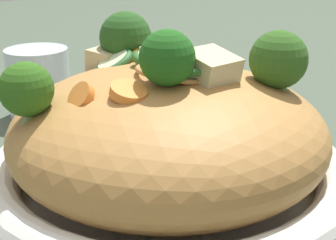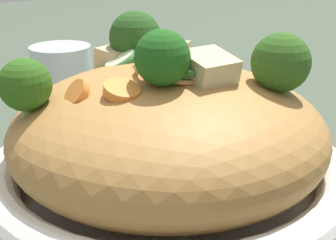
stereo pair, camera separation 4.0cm
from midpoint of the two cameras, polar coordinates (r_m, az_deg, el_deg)
ground_plane at (r=0.43m, az=2.66°, el=-10.63°), size 3.00×3.00×0.00m
serving_bowl at (r=0.42m, az=2.72°, el=-7.27°), size 0.30×0.30×0.06m
noodle_heap at (r=0.40m, az=2.84°, el=-1.40°), size 0.26×0.26×0.11m
broccoli_florets at (r=0.40m, az=2.10°, el=7.23°), size 0.23×0.19×0.07m
carrot_coins at (r=0.40m, az=1.47°, el=5.60°), size 0.13×0.14×0.03m
zucchini_slices at (r=0.40m, az=1.47°, el=6.32°), size 0.07×0.13×0.03m
chicken_chunks at (r=0.41m, az=3.22°, el=6.49°), size 0.08×0.16×0.04m
drinking_glass at (r=0.67m, az=-10.36°, el=4.65°), size 0.08×0.08×0.09m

